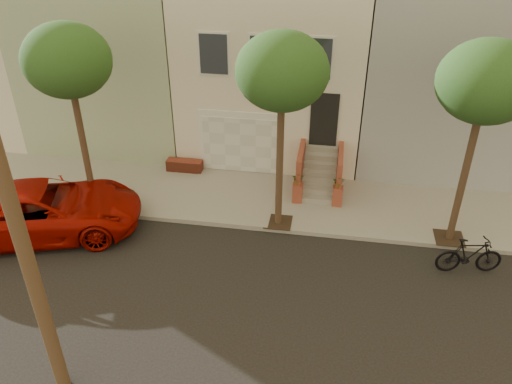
# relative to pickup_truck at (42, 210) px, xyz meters

# --- Properties ---
(ground) EXTENTS (90.00, 90.00, 0.00)m
(ground) POSITION_rel_pickup_truck_xyz_m (6.45, -2.32, -0.86)
(ground) COLOR black
(ground) RESTS_ON ground
(sidewalk) EXTENTS (40.00, 3.70, 0.15)m
(sidewalk) POSITION_rel_pickup_truck_xyz_m (6.45, 3.03, -0.79)
(sidewalk) COLOR gray
(sidewalk) RESTS_ON ground
(house_row) EXTENTS (33.10, 11.70, 7.00)m
(house_row) POSITION_rel_pickup_truck_xyz_m (6.46, 8.87, 2.78)
(house_row) COLOR beige
(house_row) RESTS_ON sidewalk
(tree_left) EXTENTS (2.70, 2.57, 6.30)m
(tree_left) POSITION_rel_pickup_truck_xyz_m (0.95, 1.58, 4.40)
(tree_left) COLOR #2D2116
(tree_left) RESTS_ON sidewalk
(tree_mid) EXTENTS (2.70, 2.57, 6.30)m
(tree_mid) POSITION_rel_pickup_truck_xyz_m (7.45, 1.58, 4.40)
(tree_mid) COLOR #2D2116
(tree_mid) RESTS_ON sidewalk
(tree_right) EXTENTS (2.70, 2.57, 6.30)m
(tree_right) POSITION_rel_pickup_truck_xyz_m (12.95, 1.58, 4.40)
(tree_right) COLOR #2D2116
(tree_right) RESTS_ON sidewalk
(pickup_truck) EXTENTS (6.77, 4.64, 1.72)m
(pickup_truck) POSITION_rel_pickup_truck_xyz_m (0.00, 0.00, 0.00)
(pickup_truck) COLOR #9C0B02
(pickup_truck) RESTS_ON ground
(motorcycle) EXTENTS (2.00, 0.86, 1.16)m
(motorcycle) POSITION_rel_pickup_truck_xyz_m (13.23, 0.17, -0.28)
(motorcycle) COLOR black
(motorcycle) RESTS_ON ground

